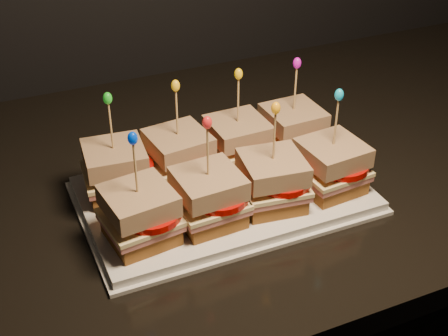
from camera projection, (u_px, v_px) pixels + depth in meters
name	position (u px, v px, depth m)	size (l,w,h in m)	color
cabinet	(314.00, 325.00, 1.30)	(2.25, 0.69, 0.84)	black
granite_slab	(335.00, 145.00, 1.06)	(2.29, 0.73, 0.04)	black
platter	(224.00, 195.00, 0.89)	(0.39, 0.24, 0.02)	white
platter_rim	(224.00, 198.00, 0.89)	(0.40, 0.25, 0.01)	white
sandwich_0_bread_bot	(118.00, 185.00, 0.88)	(0.08, 0.08, 0.02)	#5D3711
sandwich_0_ham	(117.00, 177.00, 0.87)	(0.09, 0.08, 0.01)	#B45858
sandwich_0_cheese	(116.00, 172.00, 0.86)	(0.09, 0.09, 0.01)	#FBE49A
sandwich_0_tomato	(125.00, 168.00, 0.86)	(0.08, 0.08, 0.01)	#B10804
sandwich_0_bread_top	(114.00, 157.00, 0.85)	(0.08, 0.08, 0.03)	#633015
sandwich_0_pick	(111.00, 129.00, 0.83)	(0.00, 0.00, 0.09)	tan
sandwich_0_frill	(108.00, 98.00, 0.80)	(0.01, 0.01, 0.02)	green
sandwich_1_bread_bot	(180.00, 171.00, 0.91)	(0.08, 0.08, 0.02)	#5D3711
sandwich_1_ham	(179.00, 162.00, 0.90)	(0.09, 0.08, 0.01)	#B45858
sandwich_1_cheese	(179.00, 158.00, 0.90)	(0.09, 0.09, 0.01)	#FBE49A
sandwich_1_tomato	(188.00, 154.00, 0.89)	(0.08, 0.08, 0.01)	#B10804
sandwich_1_bread_top	(178.00, 143.00, 0.88)	(0.08, 0.08, 0.03)	#633015
sandwich_1_pick	(177.00, 115.00, 0.86)	(0.00, 0.00, 0.09)	tan
sandwich_1_frill	(176.00, 86.00, 0.83)	(0.01, 0.01, 0.02)	yellow
sandwich_2_bread_bot	(237.00, 157.00, 0.94)	(0.08, 0.08, 0.02)	#5D3711
sandwich_2_ham	(237.00, 149.00, 0.93)	(0.09, 0.08, 0.01)	#B45858
sandwich_2_cheese	(238.00, 145.00, 0.93)	(0.09, 0.09, 0.01)	#FBE49A
sandwich_2_tomato	(247.00, 141.00, 0.92)	(0.08, 0.08, 0.01)	#B10804
sandwich_2_bread_top	(238.00, 130.00, 0.91)	(0.08, 0.08, 0.03)	#633015
sandwich_2_pick	(238.00, 103.00, 0.89)	(0.00, 0.00, 0.09)	tan
sandwich_2_frill	(239.00, 74.00, 0.86)	(0.01, 0.01, 0.02)	#E7B10C
sandwich_3_bread_bot	(291.00, 144.00, 0.97)	(0.08, 0.08, 0.02)	#5D3711
sandwich_3_ham	(292.00, 136.00, 0.96)	(0.09, 0.08, 0.01)	#B45858
sandwich_3_cheese	(292.00, 132.00, 0.96)	(0.09, 0.09, 0.01)	#FBE49A
sandwich_3_tomato	(301.00, 128.00, 0.95)	(0.08, 0.08, 0.01)	#B10804
sandwich_3_bread_top	(293.00, 117.00, 0.94)	(0.08, 0.08, 0.03)	#633015
sandwich_3_pick	(295.00, 91.00, 0.92)	(0.00, 0.00, 0.09)	tan
sandwich_3_frill	(297.00, 63.00, 0.90)	(0.01, 0.01, 0.02)	#CB0FBB
sandwich_4_bread_bot	(141.00, 231.00, 0.79)	(0.08, 0.08, 0.02)	#5D3711
sandwich_4_ham	(140.00, 222.00, 0.78)	(0.09, 0.08, 0.01)	#B45858
sandwich_4_cheese	(140.00, 217.00, 0.78)	(0.09, 0.09, 0.01)	#FBE49A
sandwich_4_tomato	(150.00, 213.00, 0.77)	(0.08, 0.08, 0.01)	#B10804
sandwich_4_bread_top	(138.00, 201.00, 0.76)	(0.08, 0.08, 0.03)	#633015
sandwich_4_pick	(136.00, 171.00, 0.74)	(0.00, 0.00, 0.09)	tan
sandwich_4_frill	(133.00, 138.00, 0.72)	(0.01, 0.01, 0.02)	#0231CD
sandwich_5_bread_bot	(209.00, 213.00, 0.82)	(0.08, 0.08, 0.02)	#5D3711
sandwich_5_ham	(209.00, 204.00, 0.81)	(0.09, 0.08, 0.01)	#B45858
sandwich_5_cheese	(209.00, 200.00, 0.81)	(0.09, 0.09, 0.01)	#FBE49A
sandwich_5_tomato	(219.00, 195.00, 0.81)	(0.08, 0.08, 0.01)	#B10804
sandwich_5_bread_top	(208.00, 183.00, 0.80)	(0.08, 0.08, 0.03)	#633015
sandwich_5_pick	(208.00, 154.00, 0.77)	(0.00, 0.00, 0.09)	tan
sandwich_5_frill	(207.00, 123.00, 0.75)	(0.01, 0.01, 0.02)	red
sandwich_6_bread_bot	(271.00, 197.00, 0.85)	(0.08, 0.08, 0.02)	#5D3711
sandwich_6_ham	(272.00, 188.00, 0.85)	(0.09, 0.08, 0.01)	#B45858
sandwich_6_cheese	(272.00, 183.00, 0.84)	(0.09, 0.09, 0.01)	#FBE49A
sandwich_6_tomato	(282.00, 179.00, 0.84)	(0.08, 0.08, 0.01)	#B10804
sandwich_6_bread_top	(273.00, 168.00, 0.83)	(0.08, 0.08, 0.03)	#633015
sandwich_6_pick	(274.00, 139.00, 0.80)	(0.00, 0.00, 0.09)	tan
sandwich_6_frill	(276.00, 108.00, 0.78)	(0.01, 0.01, 0.02)	#F79F11
sandwich_7_bread_bot	(329.00, 181.00, 0.88)	(0.08, 0.08, 0.02)	#5D3711
sandwich_7_ham	(330.00, 173.00, 0.88)	(0.09, 0.08, 0.01)	#B45858
sandwich_7_cheese	(331.00, 168.00, 0.87)	(0.09, 0.09, 0.01)	#FBE49A
sandwich_7_tomato	(341.00, 164.00, 0.87)	(0.08, 0.08, 0.01)	#B10804
sandwich_7_bread_top	(333.00, 153.00, 0.86)	(0.08, 0.08, 0.03)	#633015
sandwich_7_pick	(336.00, 125.00, 0.83)	(0.00, 0.00, 0.09)	tan
sandwich_7_frill	(339.00, 95.00, 0.81)	(0.01, 0.01, 0.02)	#10A4CA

